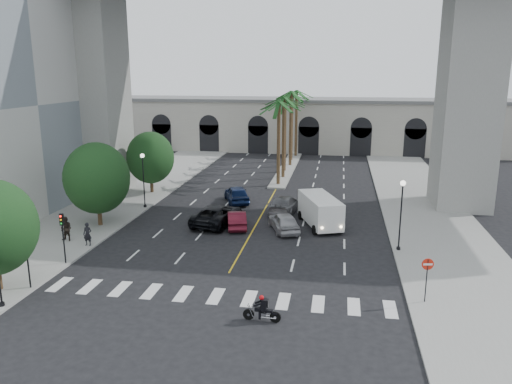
% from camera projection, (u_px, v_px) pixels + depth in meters
% --- Properties ---
extents(ground, '(140.00, 140.00, 0.00)m').
position_uv_depth(ground, '(222.00, 286.00, 30.82)').
color(ground, black).
rests_on(ground, ground).
extents(sidewalk_left, '(8.00, 100.00, 0.15)m').
position_uv_depth(sidewalk_left, '(105.00, 209.00, 47.60)').
color(sidewalk_left, gray).
rests_on(sidewalk_left, ground).
extents(sidewalk_right, '(8.00, 100.00, 0.15)m').
position_uv_depth(sidewalk_right, '(433.00, 225.00, 42.73)').
color(sidewalk_right, gray).
rests_on(sidewalk_right, ground).
extents(median, '(2.00, 24.00, 0.20)m').
position_uv_depth(median, '(287.00, 168.00, 67.19)').
color(median, gray).
rests_on(median, ground).
extents(pier_building, '(71.00, 10.50, 8.50)m').
position_uv_depth(pier_building, '(299.00, 124.00, 82.48)').
color(pier_building, beige).
rests_on(pier_building, ground).
extents(bridge, '(75.00, 13.00, 26.00)m').
position_uv_depth(bridge, '(308.00, 10.00, 46.93)').
color(bridge, gray).
rests_on(bridge, ground).
extents(palm_a, '(3.20, 3.20, 10.30)m').
position_uv_depth(palm_a, '(279.00, 106.00, 55.47)').
color(palm_a, '#47331E').
rests_on(palm_a, ground).
extents(palm_b, '(3.20, 3.20, 10.60)m').
position_uv_depth(palm_b, '(284.00, 101.00, 59.22)').
color(palm_b, '#47331E').
rests_on(palm_b, ground).
extents(palm_c, '(3.20, 3.20, 10.10)m').
position_uv_depth(palm_c, '(285.00, 103.00, 63.21)').
color(palm_c, '#47331E').
rests_on(palm_c, ground).
extents(palm_d, '(3.20, 3.20, 10.90)m').
position_uv_depth(palm_d, '(291.00, 96.00, 66.81)').
color(palm_d, '#47331E').
rests_on(palm_d, ground).
extents(palm_e, '(3.20, 3.20, 10.40)m').
position_uv_depth(palm_e, '(292.00, 97.00, 70.79)').
color(palm_e, '#47331E').
rests_on(palm_e, ground).
extents(palm_f, '(3.20, 3.20, 10.70)m').
position_uv_depth(palm_f, '(297.00, 94.00, 74.51)').
color(palm_f, '#47331E').
rests_on(palm_f, ground).
extents(street_tree_mid, '(5.44, 5.44, 7.21)m').
position_uv_depth(street_tree_mid, '(97.00, 178.00, 41.50)').
color(street_tree_mid, '#382616').
rests_on(street_tree_mid, ground).
extents(street_tree_far, '(5.04, 5.04, 6.68)m').
position_uv_depth(street_tree_far, '(150.00, 158.00, 53.07)').
color(street_tree_far, '#382616').
rests_on(street_tree_far, ground).
extents(lamp_post_left_far, '(0.40, 0.40, 5.35)m').
position_uv_depth(lamp_post_left_far, '(143.00, 176.00, 47.23)').
color(lamp_post_left_far, black).
rests_on(lamp_post_left_far, ground).
extents(lamp_post_right, '(0.40, 0.40, 5.35)m').
position_uv_depth(lamp_post_right, '(401.00, 209.00, 35.86)').
color(lamp_post_right, black).
rests_on(lamp_post_right, ground).
extents(traffic_signal_near, '(0.25, 0.18, 3.65)m').
position_uv_depth(traffic_signal_near, '(26.00, 251.00, 29.66)').
color(traffic_signal_near, black).
rests_on(traffic_signal_near, ground).
extents(traffic_signal_far, '(0.25, 0.18, 3.65)m').
position_uv_depth(traffic_signal_far, '(63.00, 230.00, 33.49)').
color(traffic_signal_far, black).
rests_on(traffic_signal_far, ground).
extents(motorcycle_rider, '(2.05, 0.55, 1.48)m').
position_uv_depth(motorcycle_rider, '(263.00, 310.00, 26.31)').
color(motorcycle_rider, black).
rests_on(motorcycle_rider, ground).
extents(car_a, '(3.39, 4.98, 1.57)m').
position_uv_depth(car_a, '(284.00, 222.00, 41.14)').
color(car_a, '#9A999E').
rests_on(car_a, ground).
extents(car_b, '(2.56, 4.60, 1.44)m').
position_uv_depth(car_b, '(237.00, 219.00, 42.10)').
color(car_b, '#4E0F1B').
rests_on(car_b, ground).
extents(car_c, '(3.91, 6.57, 1.71)m').
position_uv_depth(car_c, '(217.00, 215.00, 42.94)').
color(car_c, black).
rests_on(car_c, ground).
extents(car_d, '(2.86, 5.81, 1.62)m').
position_uv_depth(car_d, '(284.00, 204.00, 46.34)').
color(car_d, slate).
rests_on(car_d, ground).
extents(car_e, '(3.70, 5.41, 1.71)m').
position_uv_depth(car_e, '(237.00, 194.00, 50.03)').
color(car_e, '#0E1C42').
rests_on(car_e, ground).
extents(cargo_van, '(4.19, 6.46, 2.58)m').
position_uv_depth(cargo_van, '(320.00, 210.00, 42.24)').
color(cargo_van, white).
rests_on(cargo_van, ground).
extents(pedestrian_a, '(0.66, 0.45, 1.76)m').
position_uv_depth(pedestrian_a, '(88.00, 234.00, 37.27)').
color(pedestrian_a, black).
rests_on(pedestrian_a, sidewalk_left).
extents(pedestrian_b, '(1.01, 0.83, 1.91)m').
position_uv_depth(pedestrian_b, '(66.00, 229.00, 38.27)').
color(pedestrian_b, black).
rests_on(pedestrian_b, sidewalk_left).
extents(do_not_enter_sign, '(0.67, 0.14, 2.76)m').
position_uv_depth(do_not_enter_sign, '(427.00, 271.00, 27.91)').
color(do_not_enter_sign, black).
rests_on(do_not_enter_sign, ground).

